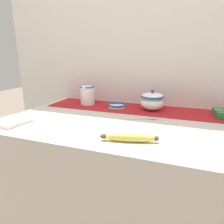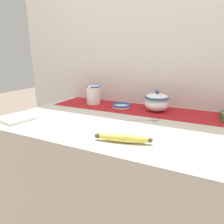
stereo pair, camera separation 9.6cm
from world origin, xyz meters
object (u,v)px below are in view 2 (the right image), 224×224
(napkin_stack, at_px, (16,118))
(banana, at_px, (123,138))
(cream_pitcher, at_px, (94,94))
(small_dish, at_px, (121,106))
(spoon, at_px, (152,120))
(sugar_bowl, at_px, (157,102))

(napkin_stack, bearing_deg, banana, -0.95)
(cream_pitcher, height_order, small_dish, cream_pitcher)
(small_dish, distance_m, napkin_stack, 0.60)
(small_dish, bearing_deg, banana, -66.13)
(banana, distance_m, spoon, 0.30)
(sugar_bowl, relative_size, banana, 0.62)
(small_dish, relative_size, spoon, 0.74)
(cream_pitcher, distance_m, sugar_bowl, 0.42)
(spoon, bearing_deg, small_dish, 122.59)
(small_dish, bearing_deg, spoon, -34.63)
(cream_pitcher, bearing_deg, sugar_bowl, -0.25)
(sugar_bowl, distance_m, small_dish, 0.22)
(small_dish, bearing_deg, sugar_bowl, 2.27)
(cream_pitcher, height_order, napkin_stack, cream_pitcher)
(small_dish, xyz_separation_m, banana, (0.21, -0.47, 0.00))
(sugar_bowl, xyz_separation_m, napkin_stack, (-0.59, -0.47, -0.05))
(napkin_stack, bearing_deg, sugar_bowl, 38.22)
(cream_pitcher, relative_size, small_dish, 1.05)
(sugar_bowl, xyz_separation_m, small_dish, (-0.22, -0.01, -0.04))
(sugar_bowl, height_order, banana, sugar_bowl)
(small_dish, height_order, banana, banana)
(spoon, relative_size, napkin_stack, 1.16)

